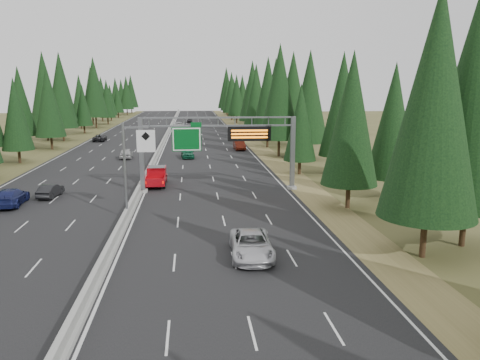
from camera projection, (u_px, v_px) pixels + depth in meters
name	position (u px, v px, depth m)	size (l,w,h in m)	color
road	(164.00, 143.00, 92.80)	(32.00, 260.00, 0.08)	black
shoulder_right	(252.00, 142.00, 94.63)	(3.60, 260.00, 0.06)	olive
shoulder_left	(71.00, 144.00, 90.97)	(3.60, 260.00, 0.06)	#4A4822
median_barrier	(163.00, 141.00, 92.73)	(0.70, 260.00, 0.85)	gray
sign_gantry	(224.00, 142.00, 48.69)	(16.75, 0.98, 7.80)	slate
hov_sign_pole	(132.00, 164.00, 38.26)	(2.80, 0.50, 8.00)	slate
tree_row_right	(285.00, 96.00, 81.70)	(11.59, 242.53, 18.86)	black
tree_row_left	(40.00, 97.00, 86.80)	(11.61, 242.39, 18.99)	black
silver_minivan	(251.00, 245.00, 30.20)	(2.65, 5.74, 1.60)	silver
red_pickup	(157.00, 175.00, 52.71)	(2.16, 6.04, 1.97)	black
car_ahead_green	(188.00, 153.00, 72.73)	(1.86, 4.63, 1.58)	#145A3B
car_ahead_dkred	(239.00, 145.00, 82.36)	(1.73, 4.97, 1.64)	#5A180C
car_ahead_dkgrey	(195.00, 135.00, 99.33)	(2.12, 5.21, 1.51)	black
car_ahead_white	(179.00, 125.00, 124.91)	(2.74, 5.94, 1.65)	silver
car_ahead_far	(190.00, 120.00, 145.56)	(1.65, 4.11, 1.40)	black
car_onc_near	(50.00, 191.00, 46.65)	(1.40, 4.01, 1.32)	black
car_onc_blue	(11.00, 197.00, 43.37)	(2.25, 5.53, 1.60)	navy
car_onc_white	(126.00, 153.00, 72.20)	(1.82, 4.52, 1.54)	#B2B2B2
car_onc_far	(100.00, 138.00, 95.44)	(2.29, 4.97, 1.38)	black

